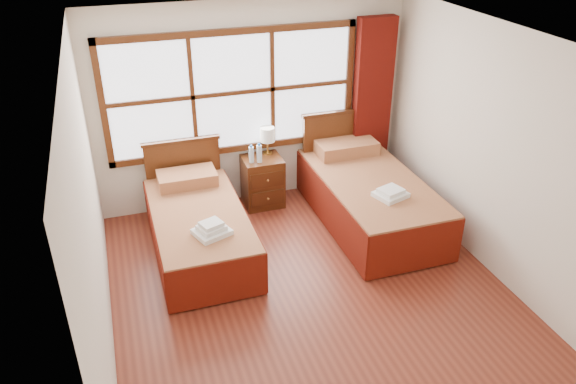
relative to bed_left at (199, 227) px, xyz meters
name	(u,v)px	position (x,y,z in m)	size (l,w,h in m)	color
floor	(313,294)	(0.95, -1.20, -0.31)	(4.50, 4.50, 0.00)	maroon
ceiling	(319,43)	(0.95, -1.20, 2.29)	(4.50, 4.50, 0.00)	white
wall_back	(252,105)	(0.95, 1.05, 0.99)	(4.00, 4.00, 0.00)	silver
wall_left	(90,219)	(-1.05, -1.20, 0.99)	(4.50, 4.50, 0.00)	silver
wall_right	(498,155)	(2.95, -1.20, 0.99)	(4.50, 4.50, 0.00)	silver
window	(233,93)	(0.70, 1.01, 1.19)	(3.16, 0.06, 1.56)	white
curtain	(372,105)	(2.55, 0.91, 0.86)	(0.50, 0.16, 2.30)	#580E08
bed_left	(199,227)	(0.00, 0.00, 0.00)	(1.03, 2.05, 1.00)	#411F0D
bed_right	(368,195)	(2.13, 0.00, 0.04)	(1.15, 2.24, 1.13)	#411F0D
nightstand	(263,181)	(0.99, 0.80, 0.03)	(0.50, 0.49, 0.66)	#4D2610
towels_left	(212,229)	(0.06, -0.56, 0.29)	(0.43, 0.40, 0.15)	white
towels_right	(391,193)	(2.14, -0.53, 0.34)	(0.41, 0.39, 0.10)	white
lamp	(267,135)	(1.10, 0.92, 0.61)	(0.19, 0.19, 0.36)	#BE8E3C
bottle_near	(251,154)	(0.83, 0.73, 0.46)	(0.06, 0.06, 0.23)	#C1E1F8
bottle_far	(259,153)	(0.93, 0.71, 0.47)	(0.07, 0.07, 0.26)	#C1E1F8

